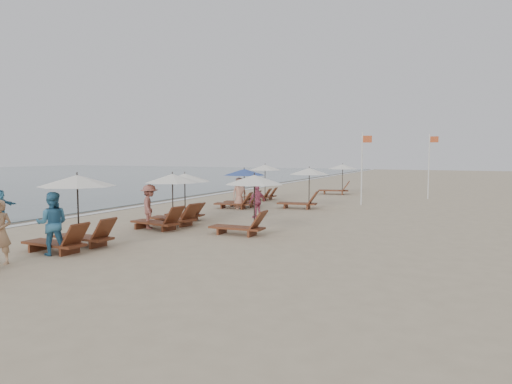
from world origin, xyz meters
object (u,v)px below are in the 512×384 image
at_px(lounger_station_3, 182,195).
at_px(beachgoer_far_a, 257,201).
at_px(inland_station_2, 338,177).
at_px(waterline_walker, 0,206).
at_px(lounger_station_2, 167,203).
at_px(beachgoer_mid_a, 52,224).
at_px(lounger_station_1, 72,214).
at_px(flag_pole_near, 362,165).
at_px(lounger_station_5, 262,181).
at_px(beachgoer_far_b, 239,193).
at_px(lounger_station_4, 240,188).
at_px(beachgoer_near, 0,232).
at_px(beachgoer_mid_b, 150,207).
at_px(inland_station_1, 303,185).
at_px(inland_station_0, 246,199).

height_order(lounger_station_3, beachgoer_far_a, lounger_station_3).
distance_m(inland_station_2, waterline_walker, 22.51).
relative_size(lounger_station_2, beachgoer_mid_a, 1.45).
distance_m(lounger_station_1, beachgoer_far_a, 9.33).
bearing_deg(flag_pole_near, beachgoer_mid_a, -107.10).
xyz_separation_m(lounger_station_5, beachgoer_far_b, (0.80, -4.90, -0.37)).
height_order(inland_station_2, beachgoer_mid_a, inland_station_2).
height_order(lounger_station_1, lounger_station_4, lounger_station_1).
height_order(lounger_station_2, lounger_station_3, lounger_station_2).
relative_size(beachgoer_far_b, waterline_walker, 1.16).
bearing_deg(beachgoer_mid_a, waterline_walker, -65.61).
relative_size(lounger_station_3, beachgoer_near, 1.42).
bearing_deg(lounger_station_5, lounger_station_2, -84.65).
bearing_deg(beachgoer_near, beachgoer_far_b, 69.46).
bearing_deg(flag_pole_near, beachgoer_mid_b, -115.30).
relative_size(lounger_station_2, lounger_station_4, 1.00).
height_order(lounger_station_2, inland_station_1, inland_station_1).
distance_m(lounger_station_4, lounger_station_5, 4.54).
xyz_separation_m(lounger_station_2, beachgoer_mid_a, (-0.06, -5.68, -0.07)).
xyz_separation_m(lounger_station_2, beachgoer_far_b, (-0.33, 7.17, -0.15)).
relative_size(beachgoer_near, beachgoer_far_a, 1.13).
xyz_separation_m(waterline_walker, flag_pole_near, (12.65, 13.91, 1.63)).
xyz_separation_m(inland_station_1, beachgoer_near, (-3.20, -15.87, -0.41)).
distance_m(inland_station_0, beachgoer_near, 8.11).
height_order(inland_station_1, beachgoer_mid_b, inland_station_1).
distance_m(lounger_station_1, beachgoer_mid_b, 4.39).
bearing_deg(lounger_station_1, inland_station_1, 77.79).
bearing_deg(inland_station_0, inland_station_2, 94.51).
bearing_deg(waterline_walker, beachgoer_far_a, -57.94).
relative_size(lounger_station_4, beachgoer_mid_b, 1.52).
relative_size(lounger_station_4, inland_station_1, 0.95).
bearing_deg(beachgoer_far_a, inland_station_1, -161.97).
bearing_deg(waterline_walker, beachgoer_mid_b, -78.72).
relative_size(inland_station_0, flag_pole_near, 0.65).
bearing_deg(lounger_station_3, beachgoer_far_b, 88.64).
xyz_separation_m(lounger_station_3, flag_pole_near, (5.81, 10.17, 1.19)).
bearing_deg(inland_station_0, lounger_station_4, 118.18).
distance_m(lounger_station_2, waterline_walker, 7.57).
height_order(inland_station_2, beachgoer_far_b, inland_station_2).
height_order(lounger_station_5, inland_station_2, lounger_station_5).
bearing_deg(lounger_station_1, lounger_station_4, 91.59).
bearing_deg(lounger_station_4, lounger_station_2, -86.39).
height_order(beachgoer_mid_a, flag_pole_near, flag_pole_near).
bearing_deg(inland_station_0, inland_station_1, 95.33).
xyz_separation_m(beachgoer_far_b, waterline_walker, (-6.97, -9.17, -0.12)).
relative_size(lounger_station_2, beachgoer_mid_b, 1.53).
relative_size(inland_station_0, beachgoer_mid_b, 1.54).
relative_size(inland_station_0, beachgoer_far_a, 1.77).
bearing_deg(inland_station_0, lounger_station_5, 111.38).
relative_size(lounger_station_2, beachgoer_far_b, 1.59).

